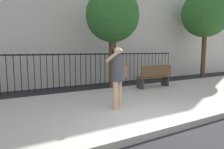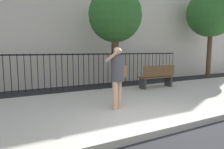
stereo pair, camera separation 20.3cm
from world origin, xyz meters
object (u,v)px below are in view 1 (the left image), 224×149
(street_tree_mid, at_px, (206,14))
(street_tree_far, at_px, (113,16))
(street_bench, at_px, (155,76))
(pedestrian_on_phone, at_px, (118,73))

(street_tree_mid, distance_m, street_tree_far, 6.43)
(street_bench, height_order, street_tree_mid, street_tree_mid)
(pedestrian_on_phone, xyz_separation_m, street_tree_far, (1.49, 2.89, 2.04))
(street_tree_mid, height_order, street_tree_far, street_tree_mid)
(street_bench, xyz_separation_m, street_tree_far, (-1.47, 1.04, 2.51))
(street_bench, relative_size, street_tree_far, 0.37)
(street_bench, bearing_deg, street_tree_far, 144.60)
(street_bench, distance_m, street_tree_mid, 6.00)
(pedestrian_on_phone, bearing_deg, street_tree_mid, 21.37)
(street_bench, height_order, street_tree_far, street_tree_far)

